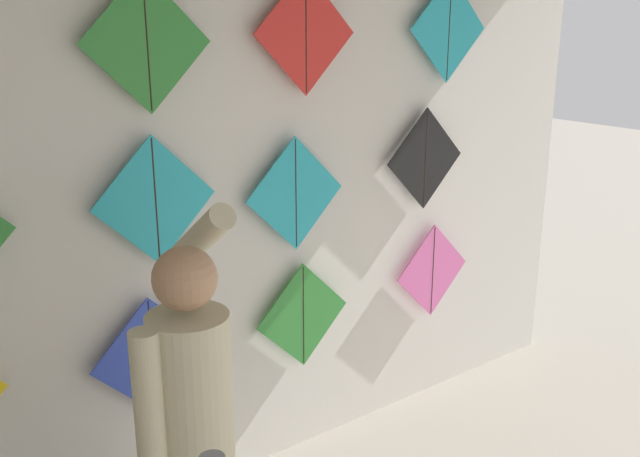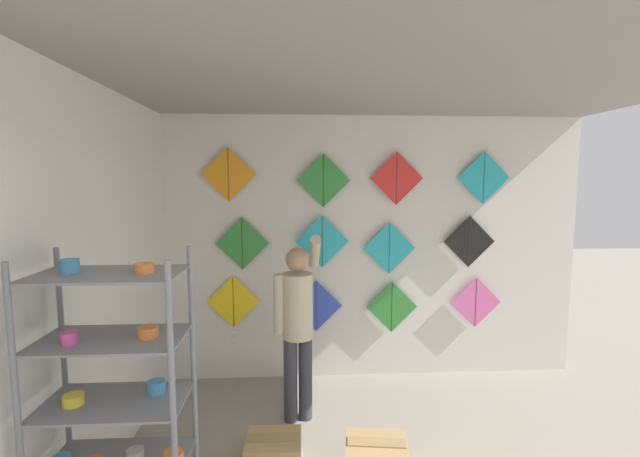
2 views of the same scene
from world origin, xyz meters
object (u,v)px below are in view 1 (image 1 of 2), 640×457
object	(u,v)px
kite_1	(152,356)
kite_7	(425,159)
kite_3	(432,271)
shopkeeper	(192,423)
kite_10	(306,33)
kite_11	(449,29)
kite_5	(155,201)
kite_6	(296,194)
kite_2	(303,315)
kite_9	(147,43)

from	to	relation	value
kite_1	kite_7	xyz separation A→B (m)	(1.64, 0.00, 0.68)
kite_3	kite_7	xyz separation A→B (m)	(-0.10, 0.00, 0.67)
shopkeeper	kite_7	distance (m)	2.07
kite_10	kite_11	world-z (taller)	kite_11
kite_3	kite_10	size ratio (longest dim) A/B	1.00
kite_5	kite_10	size ratio (longest dim) A/B	1.00
kite_3	kite_5	size ratio (longest dim) A/B	1.00
kite_1	kite_11	bearing A→B (deg)	0.00
shopkeeper	kite_7	size ratio (longest dim) A/B	3.00
shopkeeper	kite_10	xyz separation A→B (m)	(1.04, 0.78, 1.22)
kite_7	kite_6	bearing A→B (deg)	180.00
kite_3	kite_5	distance (m)	1.80
kite_5	kite_6	size ratio (longest dim) A/B	1.00
kite_3	kite_10	world-z (taller)	kite_10
kite_1	kite_2	size ratio (longest dim) A/B	1.00
kite_2	kite_11	bearing A→B (deg)	0.00
kite_3	kite_5	world-z (taller)	kite_5
kite_9	kite_11	size ratio (longest dim) A/B	1.00
kite_7	kite_11	size ratio (longest dim) A/B	1.00
kite_10	kite_11	bearing A→B (deg)	0.00
kite_1	kite_10	xyz separation A→B (m)	(0.84, 0.00, 1.35)
shopkeeper	kite_7	world-z (taller)	kite_7
kite_1	kite_10	distance (m)	1.59
kite_3	kite_11	size ratio (longest dim) A/B	1.00
shopkeeper	kite_2	world-z (taller)	shopkeeper
kite_2	kite_5	distance (m)	1.04
kite_7	kite_10	xyz separation A→B (m)	(-0.80, 0.00, 0.67)
kite_9	kite_10	world-z (taller)	kite_10
kite_3	kite_9	size ratio (longest dim) A/B	1.00
shopkeeper	kite_5	world-z (taller)	kite_5
kite_9	kite_10	distance (m)	0.76
kite_1	kite_10	bearing A→B (deg)	0.00
kite_6	kite_7	world-z (taller)	kite_7
shopkeeper	kite_7	bearing A→B (deg)	12.25
kite_2	kite_5	world-z (taller)	kite_5
shopkeeper	kite_6	world-z (taller)	kite_6
kite_2	kite_3	world-z (taller)	kite_3
kite_6	kite_10	xyz separation A→B (m)	(0.06, 0.00, 0.73)
kite_1	kite_6	bearing A→B (deg)	0.00
kite_2	kite_10	world-z (taller)	kite_10
kite_6	shopkeeper	bearing A→B (deg)	-141.47
kite_3	kite_1	bearing A→B (deg)	180.00
kite_6	kite_5	bearing A→B (deg)	180.00
kite_2	kite_7	bearing A→B (deg)	0.00
shopkeeper	kite_9	distance (m)	1.45
shopkeeper	kite_3	distance (m)	2.09
kite_5	kite_3	bearing A→B (deg)	0.00
kite_2	kite_6	xyz separation A→B (m)	(-0.04, 0.00, 0.64)
kite_2	kite_1	bearing A→B (deg)	180.00
kite_5	kite_7	world-z (taller)	kite_5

